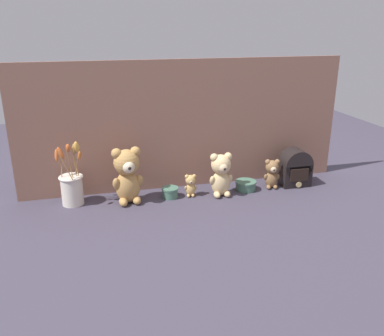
{
  "coord_description": "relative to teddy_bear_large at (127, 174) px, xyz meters",
  "views": [
    {
      "loc": [
        -0.49,
        -1.91,
        0.87
      ],
      "look_at": [
        0.0,
        0.02,
        0.16
      ],
      "focal_mm": 38.0,
      "sensor_mm": 36.0,
      "label": 1
    }
  ],
  "objects": [
    {
      "name": "ground_plane",
      "position": [
        0.34,
        -0.01,
        -0.15
      ],
      "size": [
        4.0,
        4.0,
        0.0
      ],
      "primitive_type": "plane",
      "color": "#3D3847"
    },
    {
      "name": "backdrop_wall",
      "position": [
        0.34,
        0.15,
        0.2
      ],
      "size": [
        1.78,
        0.02,
        0.7
      ],
      "color": "#845B4C",
      "rests_on": "ground"
    },
    {
      "name": "teddy_bear_large",
      "position": [
        0.0,
        0.0,
        0.0
      ],
      "size": [
        0.16,
        0.15,
        0.29
      ],
      "color": "tan",
      "rests_on": "ground"
    },
    {
      "name": "teddy_bear_medium",
      "position": [
        0.48,
        -0.03,
        -0.03
      ],
      "size": [
        0.13,
        0.12,
        0.24
      ],
      "color": "#DBBC84",
      "rests_on": "ground"
    },
    {
      "name": "teddy_bear_small",
      "position": [
        0.79,
        0.0,
        -0.07
      ],
      "size": [
        0.09,
        0.08,
        0.17
      ],
      "color": "olive",
      "rests_on": "ground"
    },
    {
      "name": "teddy_bear_tiny",
      "position": [
        0.33,
        0.0,
        -0.09
      ],
      "size": [
        0.07,
        0.06,
        0.12
      ],
      "color": "tan",
      "rests_on": "ground"
    },
    {
      "name": "flower_vase",
      "position": [
        -0.27,
        0.05,
        -0.06
      ],
      "size": [
        0.13,
        0.15,
        0.34
      ],
      "color": "silver",
      "rests_on": "ground"
    },
    {
      "name": "vintage_radio",
      "position": [
        0.93,
        0.01,
        -0.05
      ],
      "size": [
        0.17,
        0.12,
        0.21
      ],
      "color": "black",
      "rests_on": "ground"
    },
    {
      "name": "decorative_tin_tall",
      "position": [
        0.22,
        0.01,
        -0.12
      ],
      "size": [
        0.09,
        0.09,
        0.05
      ],
      "color": "#47705B",
      "rests_on": "ground"
    },
    {
      "name": "decorative_tin_short",
      "position": [
        0.64,
        0.01,
        -0.13
      ],
      "size": [
        0.12,
        0.12,
        0.05
      ],
      "color": "#47705B",
      "rests_on": "ground"
    }
  ]
}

